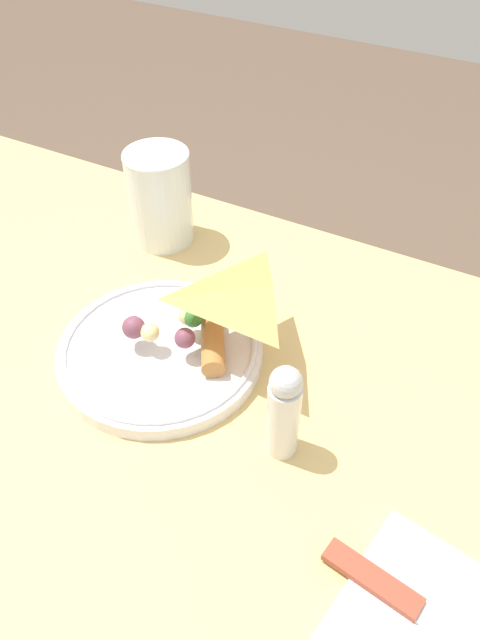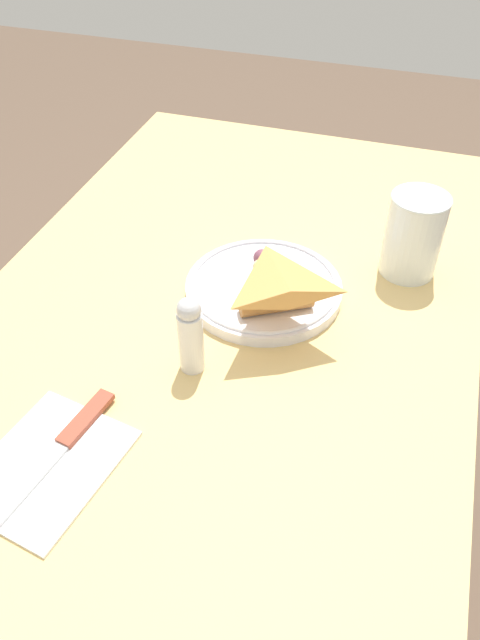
{
  "view_description": "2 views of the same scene",
  "coord_description": "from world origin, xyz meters",
  "views": [
    {
      "loc": [
        0.24,
        -0.32,
        1.23
      ],
      "look_at": [
        0.03,
        0.07,
        0.81
      ],
      "focal_mm": 35.0,
      "sensor_mm": 36.0,
      "label": 1
    },
    {
      "loc": [
        0.6,
        0.22,
        1.3
      ],
      "look_at": [
        0.07,
        0.05,
        0.79
      ],
      "focal_mm": 35.0,
      "sensor_mm": 36.0,
      "label": 2
    }
  ],
  "objects": [
    {
      "name": "ground_plane",
      "position": [
        0.0,
        0.0,
        0.0
      ],
      "size": [
        6.0,
        6.0,
        0.0
      ],
      "primitive_type": "plane",
      "color": "brown"
    },
    {
      "name": "butter_knife",
      "position": [
        0.28,
        -0.09,
        0.75
      ],
      "size": [
        0.22,
        0.06,
        0.01
      ],
      "rotation": [
        0.0,
        0.0,
        -0.17
      ],
      "color": "#99422D",
      "rests_on": "napkin_folded"
    },
    {
      "name": "plate_pizza",
      "position": [
        -0.04,
        0.05,
        0.76
      ],
      "size": [
        0.22,
        0.22,
        0.06
      ],
      "color": "white",
      "rests_on": "dining_table"
    },
    {
      "name": "salt_shaker",
      "position": [
        0.11,
        -0.0,
        0.8
      ],
      "size": [
        0.03,
        0.03,
        0.11
      ],
      "color": "silver",
      "rests_on": "dining_table"
    },
    {
      "name": "napkin_folded",
      "position": [
        0.3,
        -0.09,
        0.74
      ],
      "size": [
        0.18,
        0.15,
        0.0
      ],
      "rotation": [
        0.0,
        0.0,
        -0.17
      ],
      "color": "white",
      "rests_on": "dining_table"
    },
    {
      "name": "milk_glass",
      "position": [
        -0.16,
        0.23,
        0.8
      ],
      "size": [
        0.08,
        0.08,
        0.12
      ],
      "color": "white",
      "rests_on": "dining_table"
    },
    {
      "name": "dining_table",
      "position": [
        0.0,
        0.0,
        0.62
      ],
      "size": [
        1.1,
        0.67,
        0.74
      ],
      "color": "#DBB770",
      "rests_on": "ground_plane"
    }
  ]
}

